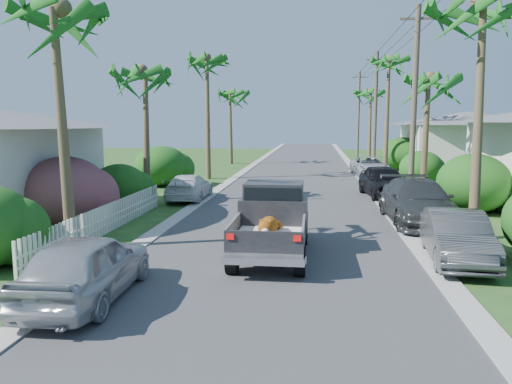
# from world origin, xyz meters

# --- Properties ---
(ground) EXTENTS (120.00, 120.00, 0.00)m
(ground) POSITION_xyz_m (0.00, 0.00, 0.00)
(ground) COLOR #22491B
(ground) RESTS_ON ground
(road) EXTENTS (8.00, 100.00, 0.02)m
(road) POSITION_xyz_m (0.00, 25.00, 0.01)
(road) COLOR #38383A
(road) RESTS_ON ground
(curb_left) EXTENTS (0.60, 100.00, 0.06)m
(curb_left) POSITION_xyz_m (-4.30, 25.00, 0.03)
(curb_left) COLOR #A5A39E
(curb_left) RESTS_ON ground
(curb_right) EXTENTS (0.60, 100.00, 0.06)m
(curb_right) POSITION_xyz_m (4.30, 25.00, 0.03)
(curb_right) COLOR #A5A39E
(curb_right) RESTS_ON ground
(pickup_truck) EXTENTS (1.98, 5.12, 2.06)m
(pickup_truck) POSITION_xyz_m (-0.07, 3.43, 1.01)
(pickup_truck) COLOR black
(pickup_truck) RESTS_ON ground
(parked_car_rn) EXTENTS (1.78, 4.29, 1.38)m
(parked_car_rn) POSITION_xyz_m (5.00, 2.99, 0.69)
(parked_car_rn) COLOR #343739
(parked_car_rn) RESTS_ON ground
(parked_car_rm) EXTENTS (2.49, 5.71, 1.63)m
(parked_car_rm) POSITION_xyz_m (5.00, 8.31, 0.82)
(parked_car_rm) COLOR #2D3032
(parked_car_rm) RESTS_ON ground
(parked_car_rf) EXTENTS (2.45, 4.91, 1.61)m
(parked_car_rf) POSITION_xyz_m (4.63, 15.00, 0.80)
(parked_car_rf) COLOR black
(parked_car_rf) RESTS_ON ground
(parked_car_rd) EXTENTS (2.59, 4.95, 1.33)m
(parked_car_rd) POSITION_xyz_m (5.00, 25.35, 0.67)
(parked_car_rd) COLOR silver
(parked_car_rd) RESTS_ON ground
(parked_car_ln) EXTENTS (1.88, 4.37, 1.47)m
(parked_car_ln) POSITION_xyz_m (-3.72, -1.00, 0.74)
(parked_car_ln) COLOR #AFB1B7
(parked_car_ln) RESTS_ON ground
(parked_car_lf) EXTENTS (1.86, 4.37, 1.26)m
(parked_car_lf) POSITION_xyz_m (-5.00, 12.89, 0.63)
(parked_car_lf) COLOR silver
(parked_car_lf) RESTS_ON ground
(palm_l_a) EXTENTS (4.40, 4.40, 8.20)m
(palm_l_a) POSITION_xyz_m (-6.20, 3.00, 6.93)
(palm_l_a) COLOR brown
(palm_l_a) RESTS_ON ground
(palm_l_b) EXTENTS (4.40, 4.40, 7.40)m
(palm_l_b) POSITION_xyz_m (-6.80, 12.00, 6.15)
(palm_l_b) COLOR brown
(palm_l_b) RESTS_ON ground
(palm_l_c) EXTENTS (4.40, 4.40, 9.20)m
(palm_l_c) POSITION_xyz_m (-6.00, 22.00, 7.91)
(palm_l_c) COLOR brown
(palm_l_c) RESTS_ON ground
(palm_l_d) EXTENTS (4.40, 4.40, 7.70)m
(palm_l_d) POSITION_xyz_m (-6.50, 34.00, 6.44)
(palm_l_d) COLOR brown
(palm_l_d) RESTS_ON ground
(palm_r_a) EXTENTS (4.40, 4.40, 8.70)m
(palm_r_a) POSITION_xyz_m (6.30, 6.00, 7.42)
(palm_r_a) COLOR brown
(palm_r_a) RESTS_ON ground
(palm_r_b) EXTENTS (4.40, 4.40, 7.20)m
(palm_r_b) POSITION_xyz_m (6.60, 15.00, 5.95)
(palm_r_b) COLOR brown
(palm_r_b) RESTS_ON ground
(palm_r_c) EXTENTS (4.40, 4.40, 9.40)m
(palm_r_c) POSITION_xyz_m (6.20, 26.00, 8.11)
(palm_r_c) COLOR brown
(palm_r_c) RESTS_ON ground
(palm_r_d) EXTENTS (4.40, 4.40, 8.00)m
(palm_r_d) POSITION_xyz_m (6.50, 40.00, 6.74)
(palm_r_d) COLOR brown
(palm_r_d) RESTS_ON ground
(shrub_l_b) EXTENTS (3.00, 3.30, 2.60)m
(shrub_l_b) POSITION_xyz_m (-7.80, 6.00, 1.30)
(shrub_l_b) COLOR #C51C66
(shrub_l_b) RESTS_ON ground
(shrub_l_c) EXTENTS (2.40, 2.64, 2.00)m
(shrub_l_c) POSITION_xyz_m (-7.40, 10.00, 1.00)
(shrub_l_c) COLOR #1C4E16
(shrub_l_c) RESTS_ON ground
(shrub_l_d) EXTENTS (3.20, 3.52, 2.40)m
(shrub_l_d) POSITION_xyz_m (-8.00, 18.00, 1.20)
(shrub_l_d) COLOR #1C4E16
(shrub_l_d) RESTS_ON ground
(shrub_r_b) EXTENTS (3.00, 3.30, 2.50)m
(shrub_r_b) POSITION_xyz_m (7.80, 11.00, 1.25)
(shrub_r_b) COLOR #1C4E16
(shrub_r_b) RESTS_ON ground
(shrub_r_c) EXTENTS (2.60, 2.86, 2.10)m
(shrub_r_c) POSITION_xyz_m (7.50, 20.00, 1.05)
(shrub_r_c) COLOR #1C4E16
(shrub_r_c) RESTS_ON ground
(shrub_r_d) EXTENTS (3.20, 3.52, 2.60)m
(shrub_r_d) POSITION_xyz_m (8.00, 30.00, 1.30)
(shrub_r_d) COLOR #1C4E16
(shrub_r_d) RESTS_ON ground
(picket_fence) EXTENTS (0.10, 11.00, 1.00)m
(picket_fence) POSITION_xyz_m (-6.00, 5.50, 0.50)
(picket_fence) COLOR white
(picket_fence) RESTS_ON ground
(house_right_far) EXTENTS (9.00, 8.00, 4.60)m
(house_right_far) POSITION_xyz_m (13.00, 30.00, 2.12)
(house_right_far) COLOR silver
(house_right_far) RESTS_ON ground
(utility_pole_b) EXTENTS (1.60, 0.26, 9.00)m
(utility_pole_b) POSITION_xyz_m (5.60, 13.00, 4.60)
(utility_pole_b) COLOR brown
(utility_pole_b) RESTS_ON ground
(utility_pole_c) EXTENTS (1.60, 0.26, 9.00)m
(utility_pole_c) POSITION_xyz_m (5.60, 28.00, 4.60)
(utility_pole_c) COLOR brown
(utility_pole_c) RESTS_ON ground
(utility_pole_d) EXTENTS (1.60, 0.26, 9.00)m
(utility_pole_d) POSITION_xyz_m (5.60, 43.00, 4.60)
(utility_pole_d) COLOR brown
(utility_pole_d) RESTS_ON ground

